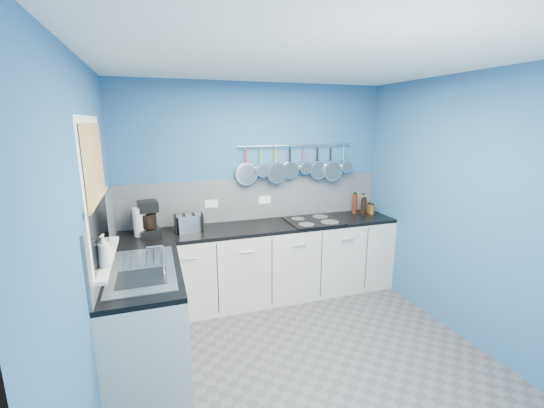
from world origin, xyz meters
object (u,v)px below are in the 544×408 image
hob (314,221)px  coffee_maker (149,218)px  canister (196,223)px  soap_bottle_b (106,251)px  soap_bottle_a (104,251)px  toaster (189,223)px  paper_towel (140,222)px

hob → coffee_maker: bearing=177.4°
canister → coffee_maker: bearing=-170.6°
soap_bottle_b → canister: size_ratio=1.44×
soap_bottle_a → soap_bottle_b: size_ratio=1.39×
soap_bottle_b → toaster: 1.29m
soap_bottle_a → hob: soap_bottle_a is taller
soap_bottle_b → coffee_maker: (0.29, 1.08, -0.06)m
hob → canister: bearing=173.1°
soap_bottle_a → coffee_maker: soap_bottle_a is taller
paper_towel → hob: (1.94, -0.07, -0.14)m
coffee_maker → hob: bearing=-11.6°
soap_bottle_a → paper_towel: soap_bottle_a is taller
soap_bottle_b → toaster: soap_bottle_b is taller
soap_bottle_b → coffee_maker: coffee_maker is taller
soap_bottle_a → paper_towel: size_ratio=0.79×
soap_bottle_a → coffee_maker: 1.21m
paper_towel → coffee_maker: coffee_maker is taller
paper_towel → toaster: 0.50m
soap_bottle_a → canister: size_ratio=2.00×
paper_towel → hob: 1.94m
soap_bottle_b → canister: bearing=56.1°
hob → soap_bottle_b: bearing=-155.0°
soap_bottle_b → canister: (0.78, 1.16, -0.18)m
soap_bottle_b → coffee_maker: 1.12m
soap_bottle_b → hob: (2.14, 1.00, -0.23)m
canister → hob: bearing=-6.9°
soap_bottle_a → soap_bottle_b: 0.10m
paper_towel → coffee_maker: size_ratio=0.85×
soap_bottle_a → hob: (2.14, 1.09, -0.26)m
paper_towel → toaster: bearing=-0.1°
toaster → hob: (1.44, -0.07, -0.08)m
coffee_maker → canister: 0.51m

